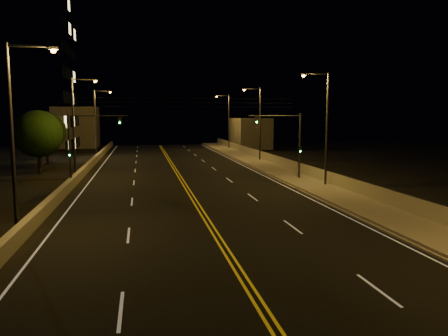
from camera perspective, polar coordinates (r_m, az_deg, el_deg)
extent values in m
plane|color=black|center=(14.21, 5.92, -19.17)|extent=(160.00, 160.00, 0.00)
cube|color=black|center=(33.02, -4.07, -3.96)|extent=(18.00, 120.00, 0.02)
cube|color=gray|center=(35.86, 13.36, -3.03)|extent=(3.60, 120.00, 0.30)
cube|color=gray|center=(35.15, 10.57, -3.28)|extent=(0.14, 120.00, 0.15)
cube|color=#A29B87|center=(36.45, 15.76, -1.91)|extent=(0.30, 120.00, 1.00)
cube|color=#A29B87|center=(33.28, -20.99, -3.60)|extent=(0.45, 120.00, 0.84)
cube|color=#6D685C|center=(82.66, 3.46, 4.56)|extent=(6.00, 10.00, 5.62)
cube|color=#6D685C|center=(88.96, -18.73, 5.06)|extent=(8.00, 8.00, 7.76)
cylinder|color=black|center=(36.38, 15.79, -1.08)|extent=(0.06, 120.00, 0.06)
cube|color=silver|center=(33.17, -19.03, -4.25)|extent=(0.12, 116.00, 0.00)
cube|color=silver|center=(35.05, 10.06, -3.39)|extent=(0.12, 116.00, 0.00)
cube|color=gold|center=(33.00, -4.33, -3.94)|extent=(0.12, 116.00, 0.00)
cube|color=gold|center=(33.04, -3.81, -3.93)|extent=(0.12, 116.00, 0.00)
cube|color=silver|center=(15.08, -13.34, -17.64)|extent=(0.12, 3.00, 0.00)
cube|color=silver|center=(23.56, -12.37, -8.54)|extent=(0.12, 3.00, 0.00)
cube|color=silver|center=(32.33, -11.93, -4.31)|extent=(0.12, 3.00, 0.00)
cube|color=silver|center=(41.19, -11.69, -1.89)|extent=(0.12, 3.00, 0.00)
cube|color=silver|center=(50.11, -11.53, -0.33)|extent=(0.12, 3.00, 0.00)
cube|color=silver|center=(59.05, -11.42, 0.76)|extent=(0.12, 3.00, 0.00)
cube|color=silver|center=(68.00, -11.34, 1.56)|extent=(0.12, 3.00, 0.00)
cube|color=silver|center=(76.97, -11.28, 2.18)|extent=(0.12, 3.00, 0.00)
cube|color=silver|center=(85.94, -11.23, 2.67)|extent=(0.12, 3.00, 0.00)
cube|color=silver|center=(17.16, 19.46, -14.74)|extent=(0.12, 3.00, 0.00)
cube|color=silver|center=(24.94, 8.96, -7.59)|extent=(0.12, 3.00, 0.00)
cube|color=silver|center=(33.35, 3.75, -3.83)|extent=(0.12, 3.00, 0.00)
cube|color=silver|center=(42.00, 0.69, -1.57)|extent=(0.12, 3.00, 0.00)
cube|color=silver|center=(50.77, -1.32, -0.09)|extent=(0.12, 3.00, 0.00)
cube|color=silver|center=(59.61, -2.74, 0.95)|extent=(0.12, 3.00, 0.00)
cube|color=silver|center=(68.49, -3.79, 1.72)|extent=(0.12, 3.00, 0.00)
cube|color=silver|center=(77.40, -4.60, 2.32)|extent=(0.12, 3.00, 0.00)
cube|color=silver|center=(86.33, -5.24, 2.79)|extent=(0.12, 3.00, 0.00)
cylinder|color=#2D2D33|center=(38.24, 13.28, 4.75)|extent=(0.20, 0.20, 9.81)
cylinder|color=#2D2D33|center=(37.94, 11.93, 11.97)|extent=(2.20, 0.12, 0.12)
cube|color=#2D2D33|center=(37.52, 10.34, 11.95)|extent=(0.50, 0.25, 0.14)
sphere|color=#FF9E2D|center=(37.52, 10.34, 11.80)|extent=(0.28, 0.28, 0.28)
cylinder|color=#2D2D33|center=(58.32, 4.74, 5.61)|extent=(0.20, 0.20, 9.81)
cylinder|color=#2D2D33|center=(58.12, 3.72, 10.31)|extent=(2.20, 0.12, 0.12)
cube|color=#2D2D33|center=(57.85, 2.65, 10.26)|extent=(0.50, 0.25, 0.14)
sphere|color=#FF9E2D|center=(57.84, 2.65, 10.16)|extent=(0.28, 0.28, 0.28)
cylinder|color=#2D2D33|center=(78.76, 0.65, 5.98)|extent=(0.20, 0.20, 9.81)
cylinder|color=#2D2D33|center=(78.61, -0.15, 9.44)|extent=(2.20, 0.12, 0.12)
cube|color=#2D2D33|center=(78.41, -0.95, 9.40)|extent=(0.50, 0.25, 0.14)
sphere|color=#FF9E2D|center=(78.41, -0.95, 9.32)|extent=(0.28, 0.28, 0.28)
cylinder|color=#2D2D33|center=(24.69, -25.96, 3.13)|extent=(0.20, 0.20, 9.81)
cylinder|color=#2D2D33|center=(24.63, -24.01, 14.33)|extent=(2.20, 0.12, 0.12)
cube|color=#2D2D33|center=(24.40, -21.41, 14.36)|extent=(0.50, 0.25, 0.14)
sphere|color=#FF9E2D|center=(24.39, -21.40, 14.12)|extent=(0.28, 0.28, 0.28)
cylinder|color=#2D2D33|center=(45.07, -19.06, 4.87)|extent=(0.20, 0.20, 9.81)
cylinder|color=#2D2D33|center=(45.03, -17.89, 10.97)|extent=(2.20, 0.12, 0.12)
cube|color=#2D2D33|center=(44.91, -16.47, 10.94)|extent=(0.50, 0.25, 0.14)
sphere|color=#FF9E2D|center=(44.90, -16.46, 10.81)|extent=(0.28, 0.28, 0.28)
cylinder|color=#2D2D33|center=(65.85, -16.45, 5.50)|extent=(0.20, 0.20, 9.81)
cylinder|color=#2D2D33|center=(65.82, -15.62, 9.67)|extent=(2.20, 0.12, 0.12)
cube|color=#2D2D33|center=(65.74, -14.65, 9.65)|extent=(0.50, 0.25, 0.14)
sphere|color=#FF9E2D|center=(65.73, -14.65, 9.56)|extent=(0.28, 0.28, 0.28)
cylinder|color=#2D2D33|center=(41.99, 9.84, 2.67)|extent=(0.18, 0.18, 6.38)
cylinder|color=#2D2D33|center=(41.07, 6.64, 6.81)|extent=(5.00, 0.10, 0.10)
cube|color=black|center=(40.58, 4.26, 6.34)|extent=(0.28, 0.18, 0.80)
sphere|color=#19FF4C|center=(40.48, 4.29, 5.99)|extent=(0.14, 0.14, 0.14)
cube|color=black|center=(41.86, 9.91, 2.40)|extent=(0.22, 0.14, 0.55)
cylinder|color=#2D2D33|center=(39.79, -19.49, 2.14)|extent=(0.18, 0.18, 6.38)
cylinder|color=#2D2D33|center=(39.37, -16.05, 6.58)|extent=(5.00, 0.10, 0.10)
cube|color=black|center=(39.25, -13.47, 6.15)|extent=(0.28, 0.18, 0.80)
sphere|color=#19FF4C|center=(39.14, -13.47, 5.78)|extent=(0.14, 0.14, 0.14)
cube|color=black|center=(39.66, -19.51, 1.85)|extent=(0.22, 0.14, 0.55)
cylinder|color=black|center=(41.88, -5.68, 7.95)|extent=(22.00, 0.03, 0.03)
cylinder|color=black|center=(41.89, -5.69, 8.49)|extent=(22.00, 0.03, 0.03)
cylinder|color=black|center=(41.91, -5.69, 9.04)|extent=(22.00, 0.03, 0.03)
cylinder|color=black|center=(50.30, -22.93, 0.62)|extent=(0.36, 0.36, 2.36)
sphere|color=black|center=(50.08, -23.10, 4.12)|extent=(4.98, 4.98, 4.98)
cylinder|color=black|center=(61.06, -22.05, 1.68)|extent=(0.36, 0.36, 2.35)
sphere|color=black|center=(60.88, -22.18, 4.55)|extent=(4.96, 4.96, 4.96)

